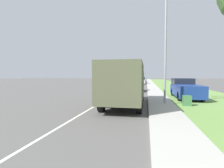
{
  "coord_description": "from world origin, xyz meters",
  "views": [
    {
      "loc": [
        3.47,
        1.0,
        2.1
      ],
      "look_at": [
        0.8,
        14.43,
        1.43
      ],
      "focal_mm": 28.0,
      "sensor_mm": 36.0,
      "label": 1
    }
  ],
  "objects_px": {
    "car_nearest_ahead": "(134,86)",
    "car_farthest_ahead": "(143,79)",
    "car_third_ahead": "(141,81)",
    "pickup_truck": "(185,89)",
    "military_truck": "(125,83)",
    "car_fourth_ahead": "(141,80)",
    "car_second_ahead": "(116,83)",
    "lamp_post": "(163,35)"
  },
  "relations": [
    {
      "from": "car_nearest_ahead",
      "to": "lamp_post",
      "type": "xyz_separation_m",
      "value": [
        2.7,
        -10.57,
        4.27
      ]
    },
    {
      "from": "car_second_ahead",
      "to": "lamp_post",
      "type": "distance_m",
      "value": 19.25
    },
    {
      "from": "car_nearest_ahead",
      "to": "lamp_post",
      "type": "height_order",
      "value": "lamp_post"
    },
    {
      "from": "car_third_ahead",
      "to": "pickup_truck",
      "type": "height_order",
      "value": "pickup_truck"
    },
    {
      "from": "car_nearest_ahead",
      "to": "pickup_truck",
      "type": "xyz_separation_m",
      "value": [
        5.14,
        -6.18,
        0.18
      ]
    },
    {
      "from": "car_fourth_ahead",
      "to": "car_farthest_ahead",
      "type": "height_order",
      "value": "same"
    },
    {
      "from": "military_truck",
      "to": "car_third_ahead",
      "type": "distance_m",
      "value": 32.12
    },
    {
      "from": "car_second_ahead",
      "to": "car_third_ahead",
      "type": "distance_m",
      "value": 14.0
    },
    {
      "from": "military_truck",
      "to": "car_fourth_ahead",
      "type": "xyz_separation_m",
      "value": [
        -0.09,
        40.77,
        -0.89
      ]
    },
    {
      "from": "car_third_ahead",
      "to": "car_second_ahead",
      "type": "bearing_deg",
      "value": -106.43
    },
    {
      "from": "military_truck",
      "to": "car_nearest_ahead",
      "type": "distance_m",
      "value": 11.61
    },
    {
      "from": "lamp_post",
      "to": "car_farthest_ahead",
      "type": "bearing_deg",
      "value": 92.84
    },
    {
      "from": "military_truck",
      "to": "car_farthest_ahead",
      "type": "distance_m",
      "value": 51.76
    },
    {
      "from": "military_truck",
      "to": "car_farthest_ahead",
      "type": "xyz_separation_m",
      "value": [
        0.04,
        51.75,
        -0.89
      ]
    },
    {
      "from": "military_truck",
      "to": "car_third_ahead",
      "type": "bearing_deg",
      "value": 89.71
    },
    {
      "from": "car_third_ahead",
      "to": "pickup_truck",
      "type": "distance_m",
      "value": 27.14
    },
    {
      "from": "car_fourth_ahead",
      "to": "lamp_post",
      "type": "distance_m",
      "value": 40.07
    },
    {
      "from": "pickup_truck",
      "to": "lamp_post",
      "type": "relative_size",
      "value": 0.69
    },
    {
      "from": "car_nearest_ahead",
      "to": "military_truck",
      "type": "bearing_deg",
      "value": -89.31
    },
    {
      "from": "military_truck",
      "to": "car_third_ahead",
      "type": "height_order",
      "value": "military_truck"
    },
    {
      "from": "car_third_ahead",
      "to": "pickup_truck",
      "type": "bearing_deg",
      "value": -79.73
    },
    {
      "from": "car_fourth_ahead",
      "to": "car_second_ahead",
      "type": "bearing_deg",
      "value": -99.54
    },
    {
      "from": "lamp_post",
      "to": "car_fourth_ahead",
      "type": "bearing_deg",
      "value": 93.8
    },
    {
      "from": "car_fourth_ahead",
      "to": "pickup_truck",
      "type": "distance_m",
      "value": 35.73
    },
    {
      "from": "car_nearest_ahead",
      "to": "car_farthest_ahead",
      "type": "height_order",
      "value": "car_farthest_ahead"
    },
    {
      "from": "pickup_truck",
      "to": "military_truck",
      "type": "bearing_deg",
      "value": -132.8
    },
    {
      "from": "car_third_ahead",
      "to": "car_farthest_ahead",
      "type": "height_order",
      "value": "car_third_ahead"
    },
    {
      "from": "pickup_truck",
      "to": "car_second_ahead",
      "type": "bearing_deg",
      "value": 123.54
    },
    {
      "from": "car_farthest_ahead",
      "to": "pickup_truck",
      "type": "bearing_deg",
      "value": -83.89
    },
    {
      "from": "car_nearest_ahead",
      "to": "pickup_truck",
      "type": "relative_size",
      "value": 0.69
    },
    {
      "from": "military_truck",
      "to": "car_nearest_ahead",
      "type": "xyz_separation_m",
      "value": [
        -0.14,
        11.58,
        -0.91
      ]
    },
    {
      "from": "pickup_truck",
      "to": "lamp_post",
      "type": "height_order",
      "value": "lamp_post"
    },
    {
      "from": "pickup_truck",
      "to": "car_fourth_ahead",
      "type": "bearing_deg",
      "value": 98.19
    },
    {
      "from": "car_second_ahead",
      "to": "car_third_ahead",
      "type": "height_order",
      "value": "car_third_ahead"
    },
    {
      "from": "car_nearest_ahead",
      "to": "car_farthest_ahead",
      "type": "xyz_separation_m",
      "value": [
        0.18,
        40.18,
        0.02
      ]
    },
    {
      "from": "car_nearest_ahead",
      "to": "car_second_ahead",
      "type": "bearing_deg",
      "value": 117.27
    },
    {
      "from": "military_truck",
      "to": "lamp_post",
      "type": "distance_m",
      "value": 4.34
    },
    {
      "from": "car_third_ahead",
      "to": "car_nearest_ahead",
      "type": "bearing_deg",
      "value": -90.84
    },
    {
      "from": "car_second_ahead",
      "to": "pickup_truck",
      "type": "distance_m",
      "value": 15.93
    },
    {
      "from": "car_nearest_ahead",
      "to": "pickup_truck",
      "type": "height_order",
      "value": "pickup_truck"
    },
    {
      "from": "car_nearest_ahead",
      "to": "car_third_ahead",
      "type": "bearing_deg",
      "value": 89.16
    },
    {
      "from": "car_third_ahead",
      "to": "lamp_post",
      "type": "distance_m",
      "value": 31.47
    }
  ]
}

